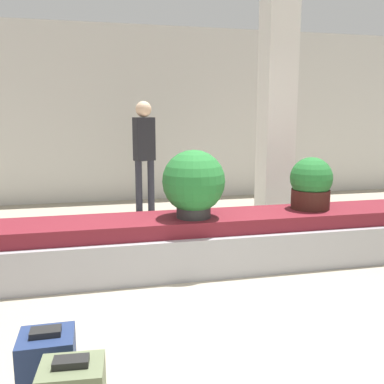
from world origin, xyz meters
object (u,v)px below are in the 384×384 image
object	(u,v)px
traveler_0	(144,146)
pillar	(276,114)
potted_plant_1	(193,184)
potted_plant_0	(311,184)

from	to	relation	value
traveler_0	pillar	bearing A→B (deg)	-62.79
potted_plant_1	traveler_0	size ratio (longest dim) A/B	0.38
traveler_0	potted_plant_0	bearing A→B (deg)	-80.67
pillar	potted_plant_0	size ratio (longest dim) A/B	5.57
potted_plant_0	potted_plant_1	size ratio (longest dim) A/B	0.84
potted_plant_1	potted_plant_0	bearing A→B (deg)	4.68
potted_plant_1	traveler_0	xyz separation A→B (m)	(-0.16, 2.75, 0.19)
potted_plant_0	pillar	bearing A→B (deg)	85.70
pillar	traveler_0	distance (m)	2.23
pillar	potted_plant_0	bearing A→B (deg)	-94.30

